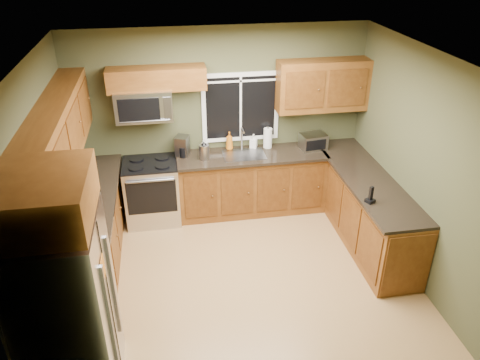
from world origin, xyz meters
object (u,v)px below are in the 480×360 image
object	(u,v)px
refrigerator	(68,311)
cordless_phone	(370,198)
toaster_oven	(313,141)
paper_towel_roll	(268,138)
coffee_maker	(182,147)
soap_bottle_a	(229,141)
soap_bottle_b	(253,141)
range	(152,191)
soap_bottle_c	(204,145)
kettle	(204,151)
microwave	(144,105)

from	to	relation	value
refrigerator	cordless_phone	bearing A→B (deg)	20.44
toaster_oven	paper_towel_roll	distance (m)	0.67
coffee_maker	soap_bottle_a	bearing A→B (deg)	7.10
coffee_maker	soap_bottle_b	world-z (taller)	coffee_maker
cordless_phone	refrigerator	bearing A→B (deg)	-159.56
range	soap_bottle_a	bearing A→B (deg)	11.14
soap_bottle_b	soap_bottle_c	bearing A→B (deg)	180.00
coffee_maker	kettle	bearing A→B (deg)	-32.29
paper_towel_roll	soap_bottle_c	size ratio (longest dim) A/B	1.74
kettle	range	bearing A→B (deg)	177.03
kettle	soap_bottle_a	distance (m)	0.48
range	refrigerator	bearing A→B (deg)	-103.97
soap_bottle_c	coffee_maker	bearing A→B (deg)	-164.97
kettle	cordless_phone	world-z (taller)	kettle
refrigerator	soap_bottle_b	distance (m)	3.73
range	cordless_phone	size ratio (longest dim) A/B	4.47
coffee_maker	toaster_oven	bearing A→B (deg)	-2.70
cordless_phone	range	bearing A→B (deg)	149.30
range	paper_towel_roll	size ratio (longest dim) A/B	2.85
microwave	soap_bottle_b	world-z (taller)	microwave
soap_bottle_b	cordless_phone	distance (m)	2.07
kettle	soap_bottle_c	bearing A→B (deg)	84.10
toaster_oven	soap_bottle_b	distance (m)	0.88
range	soap_bottle_a	distance (m)	1.34
coffee_maker	soap_bottle_b	size ratio (longest dim) A/B	1.35
microwave	coffee_maker	world-z (taller)	microwave
soap_bottle_c	cordless_phone	bearing A→B (deg)	-44.59
refrigerator	range	distance (m)	2.89
kettle	cordless_phone	xyz separation A→B (m)	(1.83, -1.50, -0.06)
refrigerator	microwave	size ratio (longest dim) A/B	2.37
microwave	soap_bottle_c	xyz separation A→B (m)	(0.80, 0.09, -0.69)
soap_bottle_c	refrigerator	bearing A→B (deg)	-116.40
refrigerator	paper_towel_roll	distance (m)	3.85
microwave	soap_bottle_b	bearing A→B (deg)	3.53
range	kettle	world-z (taller)	kettle
toaster_oven	soap_bottle_a	bearing A→B (deg)	171.80
coffee_maker	soap_bottle_a	world-z (taller)	coffee_maker
paper_towel_roll	soap_bottle_b	world-z (taller)	paper_towel_roll
microwave	paper_towel_roll	xyz separation A→B (m)	(1.74, 0.07, -0.64)
paper_towel_roll	cordless_phone	distance (m)	1.96
microwave	toaster_oven	distance (m)	2.49
paper_towel_roll	soap_bottle_a	distance (m)	0.57
microwave	toaster_oven	bearing A→B (deg)	-1.96
kettle	coffee_maker	bearing A→B (deg)	147.71
range	paper_towel_roll	xyz separation A→B (m)	(1.74, 0.21, 0.62)
soap_bottle_a	cordless_phone	distance (m)	2.28
range	kettle	distance (m)	0.98
refrigerator	range	xyz separation A→B (m)	(0.69, 2.77, -0.43)
kettle	soap_bottle_a	size ratio (longest dim) A/B	0.99
coffee_maker	kettle	distance (m)	0.35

